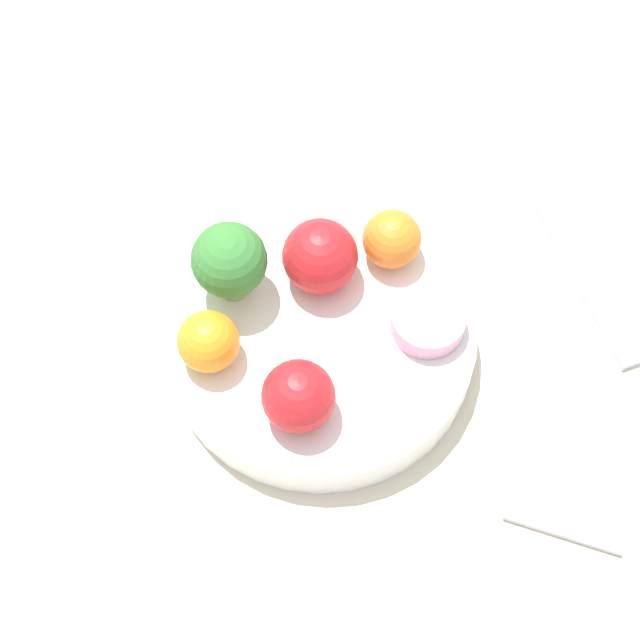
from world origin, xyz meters
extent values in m
plane|color=gray|center=(0.00, 0.00, 0.00)|extent=(6.00, 6.00, 0.00)
cube|color=beige|center=(0.00, 0.00, 0.01)|extent=(1.20, 1.20, 0.02)
cylinder|color=white|center=(0.00, 0.00, 0.04)|extent=(0.22, 0.22, 0.03)
cylinder|color=#8CB76B|center=(0.04, 0.05, 0.06)|extent=(0.02, 0.02, 0.02)
sphere|color=#387A33|center=(0.04, 0.05, 0.09)|extent=(0.05, 0.05, 0.05)
sphere|color=red|center=(0.04, -0.01, 0.08)|extent=(0.05, 0.05, 0.05)
sphere|color=red|center=(-0.06, 0.02, 0.08)|extent=(0.05, 0.05, 0.05)
sphere|color=orange|center=(0.05, -0.06, 0.07)|extent=(0.04, 0.04, 0.04)
sphere|color=orange|center=(-0.01, 0.08, 0.08)|extent=(0.04, 0.04, 0.04)
cylinder|color=#EA9EC6|center=(-0.01, -0.07, 0.06)|extent=(0.05, 0.05, 0.02)
cube|color=silver|center=(-0.16, -0.13, 0.02)|extent=(0.05, 0.08, 0.01)
camera|label=1|loc=(-0.32, 0.06, 0.71)|focal=60.00mm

